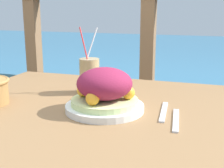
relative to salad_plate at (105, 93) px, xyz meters
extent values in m
cube|color=olive|center=(-0.02, 0.02, -0.08)|extent=(1.07, 0.84, 0.04)
cube|color=olive|center=(-0.50, 0.38, -0.43)|extent=(0.06, 0.06, 0.67)
cube|color=brown|center=(-0.70, 0.75, -0.24)|extent=(0.07, 0.07, 1.06)
cube|color=brown|center=(-0.02, 0.75, -0.24)|extent=(0.07, 0.07, 1.06)
cube|color=teal|center=(-0.02, 3.25, -0.53)|extent=(12.00, 4.00, 0.48)
cylinder|color=silver|center=(0.00, 0.00, -0.05)|extent=(0.24, 0.24, 0.02)
cylinder|color=#C6DB8E|center=(0.00, 0.00, -0.03)|extent=(0.20, 0.20, 0.02)
ellipsoid|color=maroon|center=(0.00, 0.00, 0.03)|extent=(0.17, 0.17, 0.10)
sphere|color=#F9A328|center=(0.07, 0.02, 0.00)|extent=(0.04, 0.04, 0.04)
sphere|color=#F9A328|center=(0.02, 0.07, 0.00)|extent=(0.04, 0.04, 0.04)
sphere|color=#F9A328|center=(-0.07, 0.00, 0.00)|extent=(0.04, 0.04, 0.04)
sphere|color=#F9A328|center=(-0.01, -0.07, 0.00)|extent=(0.04, 0.04, 0.04)
cylinder|color=tan|center=(-0.12, 0.18, 0.01)|extent=(0.07, 0.07, 0.13)
cylinder|color=red|center=(-0.13, 0.17, 0.08)|extent=(0.07, 0.04, 0.21)
cylinder|color=white|center=(-0.13, 0.18, 0.08)|extent=(0.06, 0.07, 0.21)
cube|color=silver|center=(0.17, 0.04, -0.06)|extent=(0.03, 0.18, 0.00)
cube|color=silver|center=(0.22, -0.02, -0.06)|extent=(0.03, 0.18, 0.00)
camera|label=1|loc=(0.30, -0.86, 0.25)|focal=50.00mm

